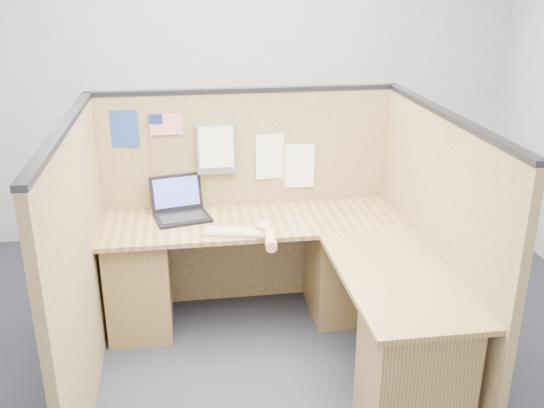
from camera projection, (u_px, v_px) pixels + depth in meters
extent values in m
plane|color=black|center=(268.00, 378.00, 3.56)|extent=(5.00, 5.00, 0.00)
plane|color=#9FA1A4|center=(230.00, 77.00, 5.13)|extent=(5.00, 0.00, 5.00)
cube|color=brown|center=(247.00, 200.00, 4.21)|extent=(2.05, 0.05, 1.50)
cube|color=#232328|center=(245.00, 90.00, 3.94)|extent=(2.05, 0.06, 0.03)
cube|color=brown|center=(80.00, 268.00, 3.24)|extent=(0.05, 1.80, 1.50)
cube|color=#232328|center=(63.00, 129.00, 2.97)|extent=(0.06, 1.80, 0.03)
cube|color=brown|center=(435.00, 245.00, 3.52)|extent=(0.05, 1.80, 1.50)
cube|color=#232328|center=(449.00, 115.00, 3.25)|extent=(0.06, 1.80, 0.03)
cube|color=brown|center=(253.00, 222.00, 3.93)|extent=(1.95, 0.60, 0.03)
cube|color=brown|center=(398.00, 278.00, 3.21)|extent=(0.60, 1.15, 0.03)
cube|color=brown|center=(139.00, 280.00, 3.95)|extent=(0.40, 0.50, 0.70)
cube|color=brown|center=(340.00, 267.00, 4.14)|extent=(0.40, 0.50, 0.70)
cube|color=brown|center=(415.00, 372.00, 3.05)|extent=(0.50, 0.40, 0.70)
cube|color=black|center=(183.00, 218.00, 3.94)|extent=(0.39, 0.33, 0.02)
cube|color=black|center=(181.00, 192.00, 4.04)|extent=(0.35, 0.15, 0.23)
cube|color=#393F95|center=(181.00, 192.00, 4.03)|extent=(0.30, 0.12, 0.19)
cube|color=gray|center=(236.00, 232.00, 3.71)|extent=(0.41, 0.22, 0.02)
cube|color=silver|center=(236.00, 230.00, 3.71)|extent=(0.37, 0.19, 0.01)
ellipsoid|color=silver|center=(264.00, 229.00, 3.73)|extent=(0.11, 0.07, 0.04)
ellipsoid|color=tan|center=(264.00, 226.00, 3.72)|extent=(0.08, 0.11, 0.05)
cylinder|color=tan|center=(266.00, 231.00, 3.68)|extent=(0.06, 0.05, 0.06)
cylinder|color=tan|center=(271.00, 240.00, 3.56)|extent=(0.09, 0.25, 0.08)
cube|color=#203B94|center=(124.00, 129.00, 3.88)|extent=(0.18, 0.02, 0.24)
cylinder|color=olive|center=(151.00, 143.00, 3.93)|extent=(0.01, 0.01, 0.37)
cube|color=red|center=(166.00, 124.00, 3.90)|extent=(0.21, 0.00, 0.14)
cube|color=navy|center=(156.00, 119.00, 3.87)|extent=(0.09, 0.00, 0.06)
cube|color=slate|center=(216.00, 149.00, 3.99)|extent=(0.26, 0.05, 0.33)
cube|color=white|center=(216.00, 147.00, 3.96)|extent=(0.23, 0.01, 0.28)
cube|color=white|center=(273.00, 156.00, 4.10)|extent=(0.24, 0.03, 0.31)
cube|color=white|center=(297.00, 166.00, 4.15)|extent=(0.24, 0.03, 0.31)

